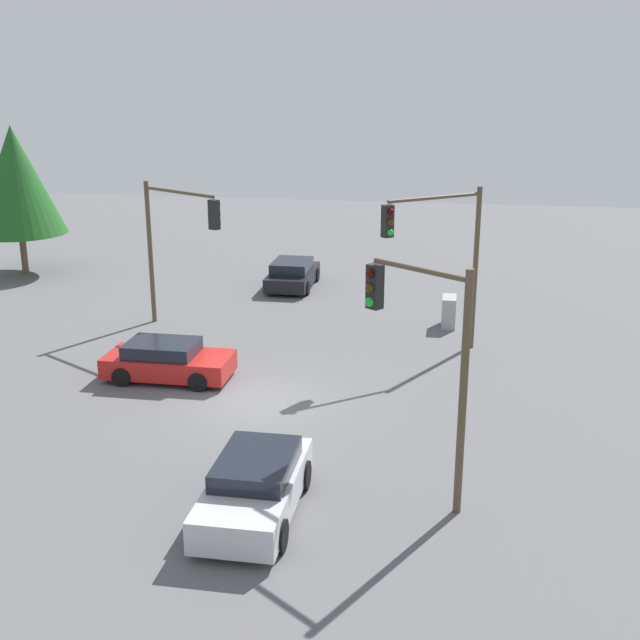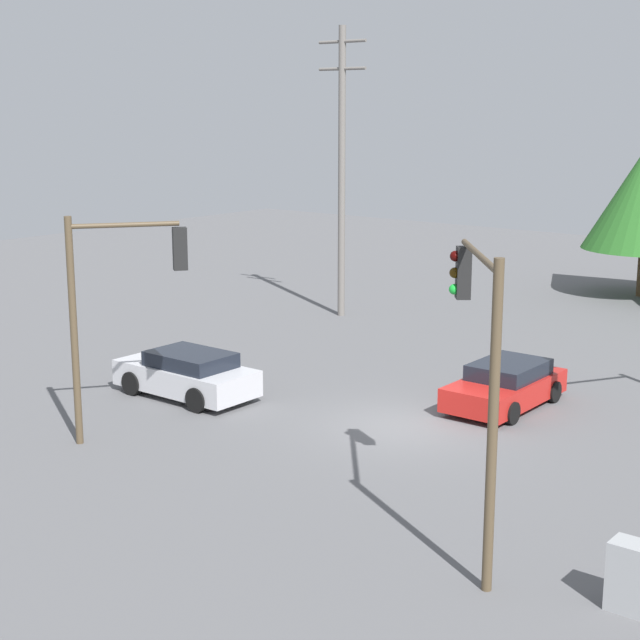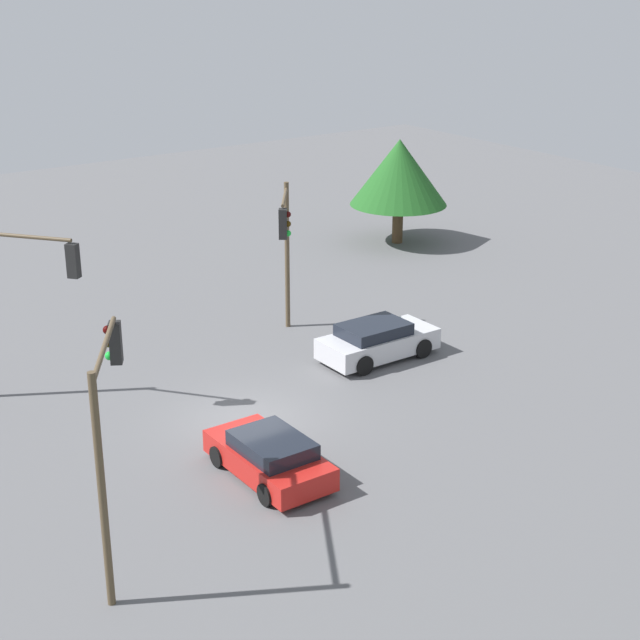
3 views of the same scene
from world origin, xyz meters
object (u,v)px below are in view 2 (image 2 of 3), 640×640
object	(u,v)px
sedan_silver	(187,374)
traffic_signal_cross	(119,289)
sedan_red	(506,385)
traffic_signal_aux	(479,343)

from	to	relation	value
sedan_silver	traffic_signal_cross	size ratio (longest dim) A/B	0.76
sedan_silver	traffic_signal_cross	bearing A→B (deg)	-157.65
sedan_red	traffic_signal_cross	xyz separation A→B (m)	(6.16, 8.41, 3.22)
sedan_silver	traffic_signal_cross	distance (m)	4.99
traffic_signal_cross	traffic_signal_aux	distance (m)	9.98
sedan_silver	traffic_signal_aux	world-z (taller)	traffic_signal_aux
sedan_silver	traffic_signal_aux	distance (m)	12.47
sedan_red	traffic_signal_aux	size ratio (longest dim) A/B	0.70
sedan_red	traffic_signal_cross	distance (m)	10.92
sedan_red	traffic_signal_cross	world-z (taller)	traffic_signal_cross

